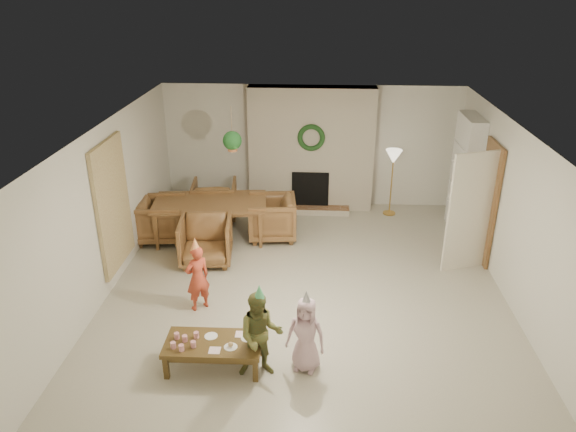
# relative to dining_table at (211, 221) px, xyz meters

# --- Properties ---
(floor) EXTENTS (7.00, 7.00, 0.00)m
(floor) POSITION_rel_dining_table_xyz_m (1.79, -1.67, -0.36)
(floor) COLOR #B7B29E
(floor) RESTS_ON ground
(ceiling) EXTENTS (7.00, 7.00, 0.00)m
(ceiling) POSITION_rel_dining_table_xyz_m (1.79, -1.67, 2.14)
(ceiling) COLOR white
(ceiling) RESTS_ON wall_back
(wall_back) EXTENTS (7.00, 0.00, 7.00)m
(wall_back) POSITION_rel_dining_table_xyz_m (1.79, 1.83, 0.89)
(wall_back) COLOR silver
(wall_back) RESTS_ON floor
(wall_front) EXTENTS (7.00, 0.00, 7.00)m
(wall_front) POSITION_rel_dining_table_xyz_m (1.79, -5.17, 0.89)
(wall_front) COLOR silver
(wall_front) RESTS_ON floor
(wall_left) EXTENTS (0.00, 7.00, 7.00)m
(wall_left) POSITION_rel_dining_table_xyz_m (-1.21, -1.67, 0.89)
(wall_left) COLOR silver
(wall_left) RESTS_ON floor
(wall_right) EXTENTS (0.00, 7.00, 7.00)m
(wall_right) POSITION_rel_dining_table_xyz_m (4.79, -1.67, 0.89)
(wall_right) COLOR silver
(wall_right) RESTS_ON floor
(fireplace_mass) EXTENTS (2.50, 0.40, 2.50)m
(fireplace_mass) POSITION_rel_dining_table_xyz_m (1.79, 1.63, 0.89)
(fireplace_mass) COLOR #4D1417
(fireplace_mass) RESTS_ON floor
(fireplace_hearth) EXTENTS (1.60, 0.30, 0.12)m
(fireplace_hearth) POSITION_rel_dining_table_xyz_m (1.79, 1.28, -0.30)
(fireplace_hearth) COLOR #5C3219
(fireplace_hearth) RESTS_ON floor
(fireplace_firebox) EXTENTS (0.75, 0.12, 0.75)m
(fireplace_firebox) POSITION_rel_dining_table_xyz_m (1.79, 1.45, 0.09)
(fireplace_firebox) COLOR black
(fireplace_firebox) RESTS_ON floor
(fireplace_wreath) EXTENTS (0.54, 0.10, 0.54)m
(fireplace_wreath) POSITION_rel_dining_table_xyz_m (1.79, 1.40, 1.19)
(fireplace_wreath) COLOR #163A18
(fireplace_wreath) RESTS_ON fireplace_mass
(floor_lamp_base) EXTENTS (0.25, 0.25, 0.03)m
(floor_lamp_base) POSITION_rel_dining_table_xyz_m (3.41, 1.33, -0.34)
(floor_lamp_base) COLOR gold
(floor_lamp_base) RESTS_ON floor
(floor_lamp_post) EXTENTS (0.03, 0.03, 1.22)m
(floor_lamp_post) POSITION_rel_dining_table_xyz_m (3.41, 1.33, 0.27)
(floor_lamp_post) COLOR gold
(floor_lamp_post) RESTS_ON floor
(floor_lamp_shade) EXTENTS (0.32, 0.32, 0.27)m
(floor_lamp_shade) POSITION_rel_dining_table_xyz_m (3.41, 1.33, 0.86)
(floor_lamp_shade) COLOR beige
(floor_lamp_shade) RESTS_ON floor_lamp_post
(bookshelf_carcass) EXTENTS (0.30, 1.00, 2.20)m
(bookshelf_carcass) POSITION_rel_dining_table_xyz_m (4.63, 0.63, 0.74)
(bookshelf_carcass) COLOR white
(bookshelf_carcass) RESTS_ON floor
(bookshelf_shelf_a) EXTENTS (0.30, 0.92, 0.03)m
(bookshelf_shelf_a) POSITION_rel_dining_table_xyz_m (4.61, 0.63, 0.09)
(bookshelf_shelf_a) COLOR white
(bookshelf_shelf_a) RESTS_ON bookshelf_carcass
(bookshelf_shelf_b) EXTENTS (0.30, 0.92, 0.03)m
(bookshelf_shelf_b) POSITION_rel_dining_table_xyz_m (4.61, 0.63, 0.49)
(bookshelf_shelf_b) COLOR white
(bookshelf_shelf_b) RESTS_ON bookshelf_carcass
(bookshelf_shelf_c) EXTENTS (0.30, 0.92, 0.03)m
(bookshelf_shelf_c) POSITION_rel_dining_table_xyz_m (4.61, 0.63, 0.89)
(bookshelf_shelf_c) COLOR white
(bookshelf_shelf_c) RESTS_ON bookshelf_carcass
(bookshelf_shelf_d) EXTENTS (0.30, 0.92, 0.03)m
(bookshelf_shelf_d) POSITION_rel_dining_table_xyz_m (4.61, 0.63, 1.29)
(bookshelf_shelf_d) COLOR white
(bookshelf_shelf_d) RESTS_ON bookshelf_carcass
(books_row_lower) EXTENTS (0.20, 0.40, 0.24)m
(books_row_lower) POSITION_rel_dining_table_xyz_m (4.59, 0.48, 0.23)
(books_row_lower) COLOR #A21D2F
(books_row_lower) RESTS_ON bookshelf_shelf_a
(books_row_mid) EXTENTS (0.20, 0.44, 0.24)m
(books_row_mid) POSITION_rel_dining_table_xyz_m (4.59, 0.68, 0.63)
(books_row_mid) COLOR #26468D
(books_row_mid) RESTS_ON bookshelf_shelf_b
(books_row_upper) EXTENTS (0.20, 0.36, 0.22)m
(books_row_upper) POSITION_rel_dining_table_xyz_m (4.59, 0.53, 1.02)
(books_row_upper) COLOR #9E5F22
(books_row_upper) RESTS_ON bookshelf_shelf_c
(door_frame) EXTENTS (0.05, 0.86, 2.04)m
(door_frame) POSITION_rel_dining_table_xyz_m (4.75, -0.47, 0.66)
(door_frame) COLOR brown
(door_frame) RESTS_ON floor
(door_leaf) EXTENTS (0.77, 0.32, 2.00)m
(door_leaf) POSITION_rel_dining_table_xyz_m (4.37, -0.85, 0.64)
(door_leaf) COLOR beige
(door_leaf) RESTS_ON floor
(curtain_panel) EXTENTS (0.06, 1.20, 2.00)m
(curtain_panel) POSITION_rel_dining_table_xyz_m (-1.17, -1.47, 0.89)
(curtain_panel) COLOR #CAC08F
(curtain_panel) RESTS_ON wall_left
(dining_table) EXTENTS (2.13, 1.33, 0.71)m
(dining_table) POSITION_rel_dining_table_xyz_m (0.00, 0.00, 0.00)
(dining_table) COLOR brown
(dining_table) RESTS_ON floor
(dining_chair_near) EXTENTS (0.92, 0.94, 0.79)m
(dining_chair_near) POSITION_rel_dining_table_xyz_m (0.09, -0.89, 0.04)
(dining_chair_near) COLOR brown
(dining_chair_near) RESTS_ON floor
(dining_chair_far) EXTENTS (0.92, 0.94, 0.79)m
(dining_chair_far) POSITION_rel_dining_table_xyz_m (-0.09, 0.89, 0.04)
(dining_chair_far) COLOR brown
(dining_chair_far) RESTS_ON floor
(dining_chair_left) EXTENTS (0.94, 0.92, 0.79)m
(dining_chair_left) POSITION_rel_dining_table_xyz_m (-0.89, -0.09, 0.04)
(dining_chair_left) COLOR brown
(dining_chair_left) RESTS_ON floor
(dining_chair_right) EXTENTS (0.94, 0.92, 0.79)m
(dining_chair_right) POSITION_rel_dining_table_xyz_m (1.11, 0.11, 0.04)
(dining_chair_right) COLOR brown
(dining_chair_right) RESTS_ON floor
(hanging_plant_cord) EXTENTS (0.01, 0.01, 0.70)m
(hanging_plant_cord) POSITION_rel_dining_table_xyz_m (0.49, -0.17, 1.79)
(hanging_plant_cord) COLOR tan
(hanging_plant_cord) RESTS_ON ceiling
(hanging_plant_pot) EXTENTS (0.16, 0.16, 0.12)m
(hanging_plant_pot) POSITION_rel_dining_table_xyz_m (0.49, -0.17, 1.44)
(hanging_plant_pot) COLOR #AC6037
(hanging_plant_pot) RESTS_ON hanging_plant_cord
(hanging_plant_foliage) EXTENTS (0.32, 0.32, 0.32)m
(hanging_plant_foliage) POSITION_rel_dining_table_xyz_m (0.49, -0.17, 1.56)
(hanging_plant_foliage) COLOR #18491E
(hanging_plant_foliage) RESTS_ON hanging_plant_pot
(coffee_table_top) EXTENTS (1.19, 0.61, 0.05)m
(coffee_table_top) POSITION_rel_dining_table_xyz_m (0.71, -3.55, -0.02)
(coffee_table_top) COLOR #523D1B
(coffee_table_top) RESTS_ON floor
(coffee_table_apron) EXTENTS (1.10, 0.51, 0.07)m
(coffee_table_apron) POSITION_rel_dining_table_xyz_m (0.71, -3.55, -0.08)
(coffee_table_apron) COLOR #523D1B
(coffee_table_apron) RESTS_ON floor
(coffee_leg_fl) EXTENTS (0.06, 0.06, 0.31)m
(coffee_leg_fl) POSITION_rel_dining_table_xyz_m (0.17, -3.80, -0.20)
(coffee_leg_fl) COLOR #523D1B
(coffee_leg_fl) RESTS_ON floor
(coffee_leg_fr) EXTENTS (0.06, 0.06, 0.31)m
(coffee_leg_fr) POSITION_rel_dining_table_xyz_m (1.25, -3.79, -0.20)
(coffee_leg_fr) COLOR #523D1B
(coffee_leg_fr) RESTS_ON floor
(coffee_leg_bl) EXTENTS (0.06, 0.06, 0.31)m
(coffee_leg_bl) POSITION_rel_dining_table_xyz_m (0.17, -3.32, -0.20)
(coffee_leg_bl) COLOR #523D1B
(coffee_leg_bl) RESTS_ON floor
(coffee_leg_br) EXTENTS (0.06, 0.06, 0.31)m
(coffee_leg_br) POSITION_rel_dining_table_xyz_m (1.24, -3.30, -0.20)
(coffee_leg_br) COLOR #523D1B
(coffee_leg_br) RESTS_ON floor
(cup_a) EXTENTS (0.06, 0.06, 0.08)m
(cup_a) POSITION_rel_dining_table_xyz_m (0.26, -3.70, 0.05)
(cup_a) COLOR white
(cup_a) RESTS_ON coffee_table_top
(cup_b) EXTENTS (0.06, 0.06, 0.08)m
(cup_b) POSITION_rel_dining_table_xyz_m (0.25, -3.51, 0.05)
(cup_b) COLOR white
(cup_b) RESTS_ON coffee_table_top
(cup_c) EXTENTS (0.06, 0.06, 0.08)m
(cup_c) POSITION_rel_dining_table_xyz_m (0.36, -3.74, 0.05)
(cup_c) COLOR white
(cup_c) RESTS_ON coffee_table_top
(cup_d) EXTENTS (0.06, 0.06, 0.08)m
(cup_d) POSITION_rel_dining_table_xyz_m (0.36, -3.56, 0.05)
(cup_d) COLOR white
(cup_d) RESTS_ON coffee_table_top
(cup_e) EXTENTS (0.06, 0.06, 0.08)m
(cup_e) POSITION_rel_dining_table_xyz_m (0.49, -3.66, 0.05)
(cup_e) COLOR white
(cup_e) RESTS_ON coffee_table_top
(cup_f) EXTENTS (0.06, 0.06, 0.08)m
(cup_f) POSITION_rel_dining_table_xyz_m (0.49, -3.48, 0.05)
(cup_f) COLOR white
(cup_f) RESTS_ON coffee_table_top
(plate_a) EXTENTS (0.17, 0.17, 0.01)m
(plate_a) POSITION_rel_dining_table_xyz_m (0.66, -3.44, 0.01)
(plate_a) COLOR white
(plate_a) RESTS_ON coffee_table_top
(plate_b) EXTENTS (0.17, 0.17, 0.01)m
(plate_b) POSITION_rel_dining_table_xyz_m (0.94, -3.64, 0.01)
(plate_b) COLOR white
(plate_b) RESTS_ON coffee_table_top
(plate_c) EXTENTS (0.17, 0.17, 0.01)m
(plate_c) POSITION_rel_dining_table_xyz_m (1.12, -3.46, 0.01)
(plate_c) COLOR white
(plate_c) RESTS_ON coffee_table_top
(food_scoop) EXTENTS (0.06, 0.06, 0.06)m
(food_scoop) POSITION_rel_dining_table_xyz_m (0.94, -3.64, 0.05)
(food_scoop) COLOR tan
(food_scoop) RESTS_ON plate_b
(napkin_left) EXTENTS (0.14, 0.14, 0.01)m
(napkin_left) POSITION_rel_dining_table_xyz_m (0.76, -3.72, 0.01)
(napkin_left) COLOR #F4B4C4
(napkin_left) RESTS_ON coffee_table_top
(napkin_right) EXTENTS (0.14, 0.14, 0.01)m
(napkin_right) POSITION_rel_dining_table_xyz_m (1.03, -3.39, 0.01)
(napkin_right) COLOR #F4B4C4
(napkin_right) RESTS_ON coffee_table_top
(child_red) EXTENTS (0.44, 0.42, 1.01)m
(child_red) POSITION_rel_dining_table_xyz_m (0.26, -2.29, 0.15)
(child_red) COLOR #BE4028
(child_red) RESTS_ON floor
(party_hat_red) EXTENTS (0.17, 0.17, 0.19)m
(party_hat_red) POSITION_rel_dining_table_xyz_m (0.26, -2.29, 0.69)
(party_hat_red) COLOR #EACF4E
(party_hat_red) RESTS_ON child_red
(child_plaid) EXTENTS (0.60, 0.49, 1.12)m
(child_plaid) POSITION_rel_dining_table_xyz_m (1.30, -3.64, 0.20)
(child_plaid) COLOR brown
(child_plaid) RESTS_ON floor
(party_hat_plaid) EXTENTS (0.16, 0.16, 0.18)m
(party_hat_plaid) POSITION_rel_dining_table_xyz_m (1.30, -3.64, 0.80)
(party_hat_plaid) COLOR #53C176
(party_hat_plaid) RESTS_ON child_plaid
(child_pink) EXTENTS (0.54, 0.42, 0.98)m
(child_pink) POSITION_rel_dining_table_xyz_m (1.83, -3.51, 0.13)
(child_pink) COLOR #D3A9B8
(child_pink) RESTS_ON floor
(party_hat_pink) EXTENTS (0.17, 0.17, 0.18)m
(party_hat_pink) POSITION_rel_dining_table_xyz_m (1.83, -3.51, 0.66)
(party_hat_pink) COLOR #B0B1B7
(party_hat_pink) RESTS_ON child_pink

